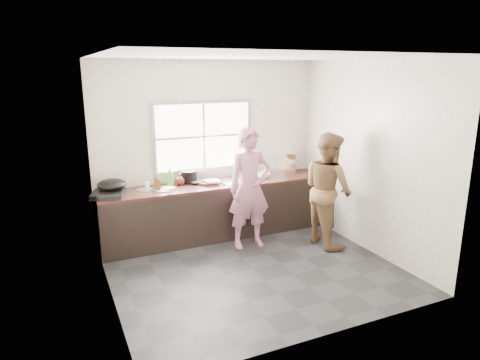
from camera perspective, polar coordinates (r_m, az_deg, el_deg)
name	(u,v)px	position (r m, az deg, el deg)	size (l,w,h in m)	color
floor	(253,269)	(5.77, 1.79, -11.81)	(3.60, 3.20, 0.01)	#29292B
ceiling	(255,56)	(5.17, 2.03, 16.21)	(3.60, 3.20, 0.01)	silver
wall_back	(209,148)	(6.75, -4.12, 4.23)	(3.60, 0.01, 2.70)	beige
wall_left	(103,185)	(4.81, -17.78, -0.64)	(0.01, 3.20, 2.70)	beige
wall_right	(369,157)	(6.30, 16.83, 2.89)	(0.01, 3.20, 2.70)	beige
wall_front	(332,206)	(3.98, 12.15, -3.38)	(3.60, 0.01, 2.70)	beige
cabinet	(217,211)	(6.70, -3.04, -4.14)	(3.60, 0.62, 0.82)	black
countertop	(217,184)	(6.58, -3.09, -0.59)	(3.60, 0.64, 0.04)	#341A15
sink	(238,180)	(6.70, -0.30, -0.06)	(0.55, 0.45, 0.02)	silver
faucet	(233,169)	(6.84, -0.98, 1.50)	(0.02, 0.02, 0.30)	silver
window_frame	(203,136)	(6.67, -4.92, 5.83)	(1.60, 0.05, 1.10)	#9EA0A5
window_glazing	(204,136)	(6.65, -4.84, 5.80)	(1.50, 0.01, 1.00)	white
woman	(250,192)	(6.20, 1.29, -1.65)	(0.60, 0.40, 1.65)	#BF7290
person_side	(328,189)	(6.42, 11.63, -1.20)	(0.82, 0.64, 1.69)	brown
cutting_board	(208,182)	(6.57, -4.28, -0.29)	(0.36, 0.36, 0.04)	#312313
cleaver	(197,182)	(6.52, -5.75, -0.21)	(0.22, 0.11, 0.01)	#B3B4BA
bowl_mince	(212,182)	(6.52, -3.72, -0.29)	(0.24, 0.24, 0.06)	white
bowl_crabs	(263,176)	(6.89, 3.02, 0.55)	(0.19, 0.19, 0.06)	white
bowl_held	(240,182)	(6.50, 0.00, -0.29)	(0.19, 0.19, 0.06)	silver
black_pot	(189,176)	(6.64, -6.88, 0.47)	(0.26, 0.26, 0.18)	black
plate_food	(168,188)	(6.36, -9.53, -1.04)	(0.19, 0.19, 0.02)	white
bottle_green	(170,176)	(6.48, -9.32, 0.54)	(0.12, 0.12, 0.30)	#448C2D
bottle_brown_tall	(157,182)	(6.38, -11.03, -0.30)	(0.08, 0.08, 0.18)	#513114
bottle_brown_short	(180,179)	(6.51, -8.01, 0.07)	(0.13, 0.13, 0.17)	#492112
glass_jar	(147,185)	(6.43, -12.28, -0.66)	(0.06, 0.06, 0.09)	white
burner	(108,194)	(6.15, -17.16, -1.80)	(0.43, 0.43, 0.06)	black
wok	(112,185)	(6.22, -16.72, -0.59)	(0.40, 0.40, 0.15)	black
dish_rack	(280,163)	(7.25, 5.34, 2.33)	(0.45, 0.32, 0.34)	white
pot_lid_left	(145,190)	(6.34, -12.55, -1.25)	(0.23, 0.23, 0.01)	silver
pot_lid_right	(162,190)	(6.28, -10.40, -1.30)	(0.27, 0.27, 0.01)	#B7B9BF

